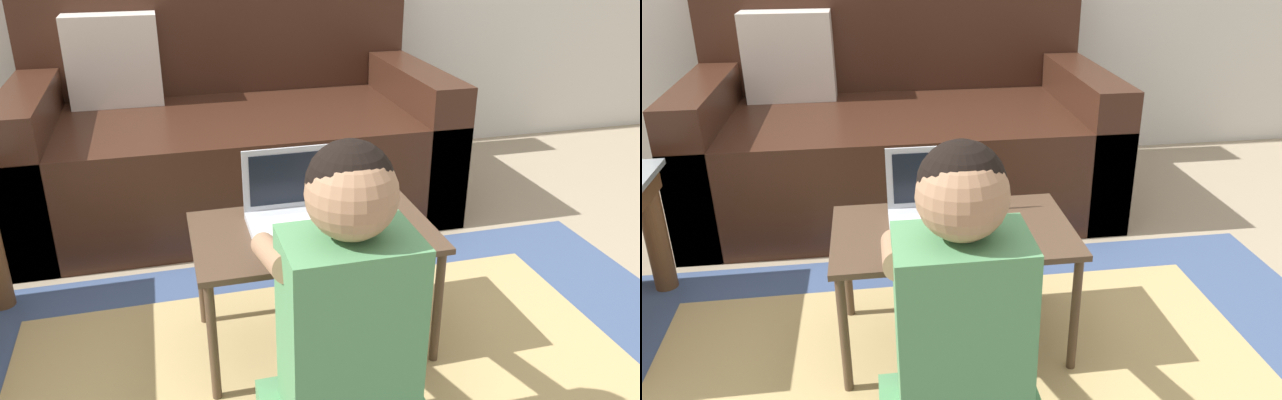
% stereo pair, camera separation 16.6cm
% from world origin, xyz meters
% --- Properties ---
extents(ground_plane, '(16.00, 16.00, 0.00)m').
position_xyz_m(ground_plane, '(0.00, 0.00, 0.00)').
color(ground_plane, gray).
extents(area_rug, '(2.28, 1.46, 0.01)m').
position_xyz_m(area_rug, '(-0.06, -0.17, 0.00)').
color(area_rug, '#3D517A').
rests_on(area_rug, ground_plane).
extents(couch, '(1.64, 0.94, 0.95)m').
position_xyz_m(couch, '(-0.15, 1.15, 0.31)').
color(couch, '#381E14').
rests_on(couch, ground_plane).
extents(laptop_desk, '(0.63, 0.38, 0.36)m').
position_xyz_m(laptop_desk, '(-0.06, 0.05, 0.32)').
color(laptop_desk, '#4C3828').
rests_on(laptop_desk, ground_plane).
extents(laptop, '(0.25, 0.18, 0.19)m').
position_xyz_m(laptop, '(-0.10, 0.10, 0.39)').
color(laptop, '#B7BCC6').
rests_on(laptop, laptop_desk).
extents(computer_mouse, '(0.06, 0.10, 0.03)m').
position_xyz_m(computer_mouse, '(0.08, 0.02, 0.38)').
color(computer_mouse, silver).
rests_on(computer_mouse, laptop_desk).
extents(person_seated, '(0.34, 0.42, 0.75)m').
position_xyz_m(person_seated, '(-0.10, -0.39, 0.33)').
color(person_seated, '#518E5B').
rests_on(person_seated, ground_plane).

